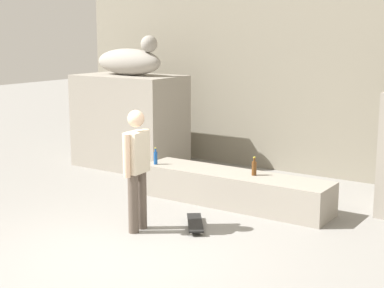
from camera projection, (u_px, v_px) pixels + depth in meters
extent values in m
plane|color=gray|center=(119.00, 261.00, 6.99)|extent=(40.00, 40.00, 0.00)
cube|color=gray|center=(310.00, 13.00, 10.94)|extent=(10.25, 0.60, 6.07)
cube|color=gray|center=(130.00, 121.00, 11.71)|extent=(2.12, 1.23, 1.84)
ellipsoid|color=gray|center=(129.00, 62.00, 11.49)|extent=(1.64, 0.68, 0.52)
sphere|color=gray|center=(149.00, 44.00, 11.09)|extent=(0.32, 0.32, 0.32)
cube|color=gray|center=(234.00, 189.00, 9.20)|extent=(3.13, 0.72, 0.52)
cylinder|color=brown|center=(142.00, 200.00, 8.07)|extent=(0.14, 0.14, 0.82)
cylinder|color=brown|center=(133.00, 203.00, 7.90)|extent=(0.14, 0.14, 0.82)
cube|color=beige|center=(137.00, 152.00, 7.85)|extent=(0.23, 0.37, 0.56)
sphere|color=beige|center=(136.00, 119.00, 7.77)|extent=(0.23, 0.23, 0.23)
cylinder|color=beige|center=(146.00, 150.00, 8.05)|extent=(0.09, 0.09, 0.58)
cylinder|color=beige|center=(127.00, 156.00, 7.66)|extent=(0.09, 0.09, 0.58)
cube|color=black|center=(195.00, 223.00, 8.17)|extent=(0.64, 0.76, 0.02)
cylinder|color=white|center=(201.00, 233.00, 7.89)|extent=(0.06, 0.06, 0.06)
cylinder|color=white|center=(191.00, 233.00, 7.88)|extent=(0.06, 0.06, 0.06)
cylinder|color=white|center=(199.00, 219.00, 8.47)|extent=(0.06, 0.06, 0.06)
cylinder|color=white|center=(189.00, 219.00, 8.47)|extent=(0.06, 0.06, 0.06)
cylinder|color=#593314|center=(254.00, 168.00, 8.98)|extent=(0.08, 0.08, 0.22)
cylinder|color=#593314|center=(254.00, 160.00, 8.95)|extent=(0.03, 0.03, 0.06)
cylinder|color=yellow|center=(254.00, 157.00, 8.94)|extent=(0.04, 0.04, 0.01)
cylinder|color=#194C99|center=(156.00, 158.00, 9.72)|extent=(0.06, 0.06, 0.21)
cylinder|color=#194C99|center=(155.00, 150.00, 9.69)|extent=(0.03, 0.03, 0.06)
cylinder|color=yellow|center=(155.00, 148.00, 9.68)|extent=(0.03, 0.03, 0.01)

